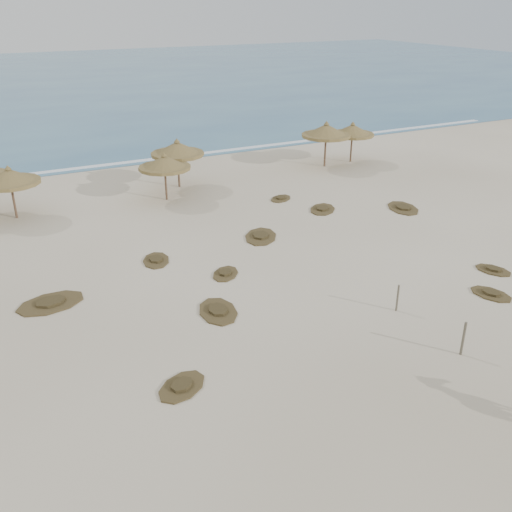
% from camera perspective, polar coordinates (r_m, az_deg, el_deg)
% --- Properties ---
extents(ground, '(160.00, 160.00, 0.00)m').
position_cam_1_polar(ground, '(20.52, 5.49, -8.05)').
color(ground, beige).
rests_on(ground, ground).
extents(ocean, '(200.00, 100.00, 0.01)m').
position_cam_1_polar(ocean, '(90.68, -21.36, 15.93)').
color(ocean, '#2C5A85').
rests_on(ocean, ground).
extents(foam_line, '(70.00, 0.60, 0.01)m').
position_cam_1_polar(foam_line, '(43.03, -13.25, 9.03)').
color(foam_line, white).
rests_on(foam_line, ground).
extents(palapa_2, '(4.01, 4.01, 2.95)m').
position_cam_1_polar(palapa_2, '(33.16, -23.43, 7.23)').
color(palapa_2, brown).
rests_on(palapa_2, ground).
extents(palapa_3, '(3.09, 3.09, 2.85)m').
position_cam_1_polar(palapa_3, '(33.90, -9.15, 9.15)').
color(palapa_3, brown).
rests_on(palapa_3, ground).
extents(palapa_4, '(3.85, 3.85, 3.09)m').
position_cam_1_polar(palapa_4, '(36.21, -7.88, 10.51)').
color(palapa_4, brown).
rests_on(palapa_4, ground).
extents(palapa_5, '(3.42, 3.42, 3.20)m').
position_cam_1_polar(palapa_5, '(40.88, 7.03, 12.27)').
color(palapa_5, brown).
rests_on(palapa_5, ground).
extents(palapa_6, '(3.15, 3.15, 2.91)m').
position_cam_1_polar(palapa_6, '(42.41, 9.62, 12.25)').
color(palapa_6, brown).
rests_on(palapa_6, ground).
extents(fence_post_near, '(0.10, 0.10, 1.25)m').
position_cam_1_polar(fence_post_near, '(20.39, 20.02, -7.77)').
color(fence_post_near, brown).
rests_on(fence_post_near, ground).
extents(fence_post_far, '(0.10, 0.10, 1.10)m').
position_cam_1_polar(fence_post_far, '(22.42, 13.97, -4.09)').
color(fence_post_far, brown).
rests_on(fence_post_far, ground).
extents(scrub_1, '(2.95, 2.21, 0.16)m').
position_cam_1_polar(scrub_1, '(23.86, -19.84, -4.42)').
color(scrub_1, brown).
rests_on(scrub_1, ground).
extents(scrub_2, '(1.84, 1.91, 0.16)m').
position_cam_1_polar(scrub_2, '(24.80, -3.08, -1.76)').
color(scrub_2, brown).
rests_on(scrub_2, ground).
extents(scrub_3, '(2.62, 2.87, 0.16)m').
position_cam_1_polar(scrub_3, '(28.63, 0.48, 1.99)').
color(scrub_3, brown).
rests_on(scrub_3, ground).
extents(scrub_4, '(1.49, 1.83, 0.16)m').
position_cam_1_polar(scrub_4, '(27.19, 22.64, -1.28)').
color(scrub_4, brown).
rests_on(scrub_4, ground).
extents(scrub_5, '(2.24, 2.81, 0.16)m').
position_cam_1_polar(scrub_5, '(33.63, 14.49, 4.68)').
color(scrub_5, brown).
rests_on(scrub_5, ground).
extents(scrub_7, '(2.44, 2.48, 0.16)m').
position_cam_1_polar(scrub_7, '(32.61, 6.66, 4.69)').
color(scrub_7, brown).
rests_on(scrub_7, ground).
extents(scrub_9, '(1.77, 2.42, 0.16)m').
position_cam_1_polar(scrub_9, '(21.95, -3.82, -5.50)').
color(scrub_9, brown).
rests_on(scrub_9, ground).
extents(scrub_10, '(1.90, 1.74, 0.16)m').
position_cam_1_polar(scrub_10, '(34.20, 2.49, 5.79)').
color(scrub_10, brown).
rests_on(scrub_10, ground).
extents(scrub_11, '(2.17, 1.98, 0.16)m').
position_cam_1_polar(scrub_11, '(18.18, -7.43, -12.78)').
color(scrub_11, brown).
rests_on(scrub_11, ground).
extents(scrub_12, '(1.53, 1.94, 0.16)m').
position_cam_1_polar(scrub_12, '(25.00, 22.46, -3.50)').
color(scrub_12, brown).
rests_on(scrub_12, ground).
extents(scrub_13, '(1.70, 2.12, 0.16)m').
position_cam_1_polar(scrub_13, '(26.41, -9.96, -0.40)').
color(scrub_13, brown).
rests_on(scrub_13, ground).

